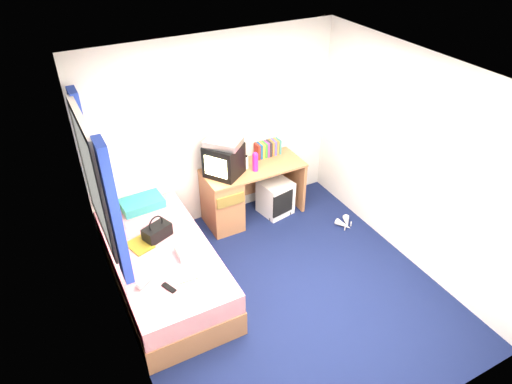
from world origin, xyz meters
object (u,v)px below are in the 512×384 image
pink_water_bottle (255,162)px  water_bottle (145,280)px  aerosol_can (246,163)px  colour_swatch_fan (187,279)px  bed (164,268)px  crt_tv (224,160)px  storage_cube (275,197)px  desk (234,195)px  handbag (157,231)px  pillow (142,203)px  vcr (223,142)px  remote_control (169,288)px  magazine (140,245)px  white_heels (345,224)px  picture_frame (274,147)px  towel (190,250)px

pink_water_bottle → water_bottle: 2.04m
aerosol_can → colour_swatch_fan: (-1.29, -1.28, -0.29)m
aerosol_can → bed: bearing=-151.9°
bed → colour_swatch_fan: 0.62m
crt_tv → water_bottle: (-1.36, -1.13, -0.37)m
storage_cube → colour_swatch_fan: colour_swatch_fan is taller
desk → handbag: handbag is taller
pillow → colour_swatch_fan: pillow is taller
vcr → remote_control: bearing=-84.7°
magazine → pink_water_bottle: bearing=16.4°
water_bottle → white_heels: bearing=7.2°
picture_frame → colour_swatch_fan: size_ratio=0.64×
bed → desk: 1.41m
bed → remote_control: (-0.11, -0.57, 0.28)m
aerosol_can → towel: aerosol_can is taller
bed → crt_tv: 1.47m
pillow → storage_cube: bearing=-6.2°
pink_water_bottle → aerosol_can: (-0.07, 0.10, -0.03)m
picture_frame → aerosol_can: bearing=-152.2°
bed → crt_tv: crt_tv is taller
desk → magazine: desk is taller
vcr → desk: bearing=45.6°
white_heels → storage_cube: bearing=132.6°
pink_water_bottle → water_bottle: (-1.74, -1.04, -0.29)m
crt_tv → white_heels: 1.80m
picture_frame → white_heels: 1.36m
picture_frame → towel: bearing=-138.8°
desk → bed: bearing=-148.3°
crt_tv → pink_water_bottle: bearing=40.5°
pillow → crt_tv: crt_tv is taller
crt_tv → colour_swatch_fan: size_ratio=2.46×
towel → magazine: 0.56m
aerosol_can → desk: bearing=179.8°
towel → water_bottle: towel is taller
pink_water_bottle → colour_swatch_fan: bearing=-139.1°
towel → bed: bearing=140.3°
bed → aerosol_can: 1.66m
picture_frame → water_bottle: picture_frame is taller
pink_water_bottle → colour_swatch_fan: size_ratio=1.04×
storage_cube → magazine: magazine is taller
desk → remote_control: (-1.30, -1.31, 0.14)m
pink_water_bottle → crt_tv: bearing=165.5°
towel → magazine: towel is taller
colour_swatch_fan → aerosol_can: bearing=44.7°
colour_swatch_fan → pillow: bearing=91.6°
bed → storage_cube: size_ratio=4.22×
aerosol_can → picture_frame: bearing=21.3°
desk → handbag: (-1.16, -0.53, 0.22)m
crt_tv → white_heels: (1.34, -0.80, -0.91)m
crt_tv → storage_cube: bearing=47.5°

